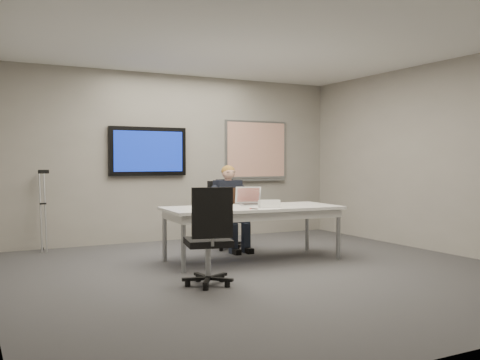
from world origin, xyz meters
name	(u,v)px	position (x,y,z in m)	size (l,w,h in m)	color
floor	(265,272)	(0.00, 0.00, 0.00)	(6.00, 6.00, 0.02)	#3D3C3F
ceiling	(265,38)	(0.00, 0.00, 2.80)	(6.00, 6.00, 0.02)	white
wall_back	(176,158)	(0.00, 3.00, 1.40)	(6.00, 0.02, 2.80)	gray
wall_right	(442,157)	(3.00, 0.00, 1.40)	(0.02, 6.00, 2.80)	gray
conference_table	(252,213)	(0.24, 0.74, 0.64)	(2.42, 1.14, 0.73)	white
tv_display	(148,151)	(-0.50, 2.95, 1.50)	(1.30, 0.09, 0.80)	black
whiteboard	(256,151)	(1.55, 2.97, 1.53)	(1.25, 0.08, 1.10)	gray
office_chair_far	(225,227)	(0.35, 1.80, 0.32)	(0.53, 0.53, 1.03)	black
office_chair_near	(209,255)	(-0.90, -0.36, 0.33)	(0.61, 0.61, 1.07)	black
seated_person	(233,216)	(0.35, 1.55, 0.51)	(0.40, 0.68, 1.28)	#1E2432
crutch	(43,210)	(-2.17, 2.80, 0.62)	(0.17, 0.31, 1.24)	#A7AAAF
laptop	(251,201)	(0.34, 0.95, 0.79)	(0.41, 0.43, 0.25)	#B4B4B7
name_tent	(269,204)	(0.35, 0.48, 0.78)	(0.27, 0.07, 0.11)	white
pen	(254,209)	(0.06, 0.39, 0.73)	(0.01, 0.01, 0.14)	black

